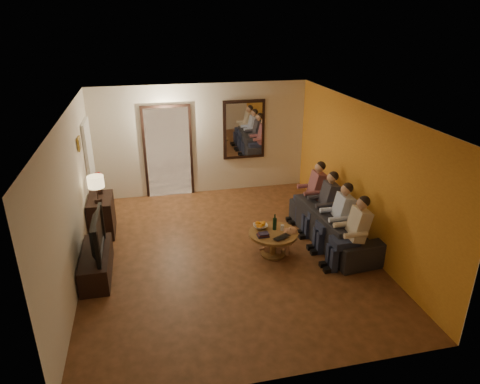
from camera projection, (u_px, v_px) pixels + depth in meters
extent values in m
cube|color=#482B13|center=(228.00, 253.00, 7.80)|extent=(5.00, 6.00, 0.01)
cube|color=white|center=(226.00, 111.00, 6.80)|extent=(5.00, 6.00, 0.01)
cube|color=beige|center=(202.00, 140.00, 10.00)|extent=(5.00, 0.02, 2.60)
cube|color=beige|center=(281.00, 288.00, 4.60)|extent=(5.00, 0.02, 2.60)
cube|color=beige|center=(73.00, 200.00, 6.79)|extent=(0.02, 6.00, 2.60)
cube|color=beige|center=(361.00, 175.00, 7.81)|extent=(0.02, 6.00, 2.60)
cube|color=orange|center=(360.00, 175.00, 7.81)|extent=(0.01, 6.00, 2.60)
cube|color=#FFE0A5|center=(168.00, 153.00, 9.91)|extent=(1.00, 0.06, 2.10)
cube|color=black|center=(168.00, 153.00, 9.90)|extent=(1.12, 0.04, 2.22)
cube|color=silver|center=(179.00, 158.00, 10.03)|extent=(0.45, 0.03, 1.70)
cube|color=black|center=(244.00, 130.00, 10.09)|extent=(1.00, 0.05, 1.40)
cube|color=white|center=(244.00, 130.00, 10.06)|extent=(0.86, 0.02, 1.26)
cube|color=white|center=(91.00, 169.00, 8.97)|extent=(0.06, 0.85, 2.04)
cube|color=#B28C33|center=(79.00, 144.00, 7.75)|extent=(0.03, 0.28, 0.24)
cube|color=brown|center=(80.00, 144.00, 7.75)|extent=(0.01, 0.22, 0.18)
cube|color=black|center=(102.00, 216.00, 8.37)|extent=(0.45, 0.84, 0.75)
cube|color=black|center=(97.00, 264.00, 7.05)|extent=(0.45, 1.31, 0.44)
imported|color=black|center=(92.00, 235.00, 6.84)|extent=(1.11, 0.15, 0.64)
imported|color=black|center=(335.00, 225.00, 8.09)|extent=(2.36, 1.08, 0.67)
cylinder|color=brown|center=(273.00, 243.00, 7.66)|extent=(1.05, 1.05, 0.45)
imported|color=white|center=(260.00, 226.00, 7.72)|extent=(0.26, 0.26, 0.06)
cylinder|color=silver|center=(282.00, 227.00, 7.63)|extent=(0.06, 0.06, 0.10)
imported|color=black|center=(284.00, 239.00, 7.33)|extent=(0.39, 0.35, 0.03)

